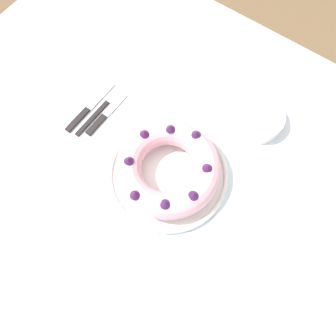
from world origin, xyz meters
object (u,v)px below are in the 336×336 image
(bundt_cake, at_px, (168,168))
(fork, at_px, (102,108))
(cake_knife, at_px, (104,116))
(napkin, at_px, (267,219))
(serving_dish, at_px, (168,174))
(serving_knife, at_px, (87,110))
(side_bowl, at_px, (258,119))

(bundt_cake, bearing_deg, fork, 169.06)
(cake_knife, height_order, napkin, cake_knife)
(serving_dish, relative_size, serving_knife, 1.60)
(bundt_cake, relative_size, fork, 1.42)
(cake_knife, relative_size, side_bowl, 1.19)
(napkin, bearing_deg, fork, 179.61)
(serving_dish, bearing_deg, fork, 169.07)
(bundt_cake, bearing_deg, serving_dish, 119.55)
(serving_knife, xyz_separation_m, cake_knife, (0.05, 0.01, 0.00))
(fork, relative_size, serving_knife, 0.94)
(serving_dish, xyz_separation_m, cake_knife, (-0.25, 0.04, -0.01))
(bundt_cake, distance_m, napkin, 0.28)
(serving_dish, bearing_deg, napkin, 10.27)
(serving_dish, distance_m, serving_knife, 0.30)
(fork, distance_m, cake_knife, 0.03)
(fork, bearing_deg, napkin, 2.51)
(bundt_cake, xyz_separation_m, serving_knife, (-0.30, 0.02, -0.05))
(fork, relative_size, napkin, 1.13)
(fork, bearing_deg, bundt_cake, -8.03)
(fork, relative_size, side_bowl, 1.35)
(bundt_cake, height_order, napkin, bundt_cake)
(cake_knife, bearing_deg, fork, 140.44)
(serving_dish, xyz_separation_m, side_bowl, (0.11, 0.27, 0.01))
(serving_dish, distance_m, cake_knife, 0.25)
(cake_knife, height_order, side_bowl, side_bowl)
(serving_dish, height_order, side_bowl, side_bowl)
(serving_dish, distance_m, side_bowl, 0.29)
(cake_knife, bearing_deg, serving_dish, -11.59)
(cake_knife, relative_size, napkin, 1.00)
(fork, xyz_separation_m, serving_knife, (-0.03, -0.03, -0.00))
(bundt_cake, distance_m, side_bowl, 0.29)
(bundt_cake, relative_size, side_bowl, 1.92)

